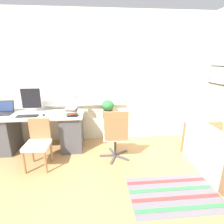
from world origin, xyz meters
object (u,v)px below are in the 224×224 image
(laptop, at_px, (3,111))
(couch_loveseat, at_px, (219,154))
(potted_plant, at_px, (108,108))
(desk_chair_wooden, at_px, (38,142))
(book_stack, at_px, (72,112))
(mouse, at_px, (44,115))
(office_chair_swivel, at_px, (116,134))
(plant_stand, at_px, (108,120))
(monitor, at_px, (31,100))
(keyboard, at_px, (27,116))
(desk_lamp, at_px, (76,98))

(laptop, xyz_separation_m, couch_loveseat, (3.80, -1.07, -0.52))
(laptop, bearing_deg, potted_plant, 4.51)
(desk_chair_wooden, relative_size, couch_loveseat, 0.67)
(book_stack, bearing_deg, laptop, 167.72)
(mouse, bearing_deg, office_chair_swivel, -16.93)
(office_chair_swivel, height_order, potted_plant, office_chair_swivel)
(plant_stand, bearing_deg, monitor, -175.95)
(keyboard, bearing_deg, couch_loveseat, -14.40)
(book_stack, distance_m, potted_plant, 0.84)
(office_chair_swivel, xyz_separation_m, plant_stand, (-0.08, 0.77, -0.00))
(mouse, xyz_separation_m, book_stack, (0.54, -0.09, 0.07))
(couch_loveseat, bearing_deg, office_chair_swivel, 74.50)
(monitor, bearing_deg, book_stack, -23.18)
(monitor, bearing_deg, plant_stand, 4.05)
(mouse, bearing_deg, keyboard, -175.28)
(couch_loveseat, bearing_deg, mouse, 73.86)
(monitor, height_order, book_stack, monitor)
(office_chair_swivel, bearing_deg, mouse, -14.16)
(laptop, xyz_separation_m, keyboard, (0.53, -0.23, -0.04))
(monitor, relative_size, office_chair_swivel, 0.52)
(laptop, relative_size, keyboard, 0.93)
(laptop, height_order, monitor, monitor)
(monitor, relative_size, mouse, 7.14)
(laptop, distance_m, potted_plant, 2.06)
(laptop, xyz_separation_m, book_stack, (1.35, -0.29, 0.04))
(laptop, bearing_deg, office_chair_swivel, -15.95)
(couch_loveseat, relative_size, plant_stand, 2.14)
(potted_plant, bearing_deg, mouse, -163.29)
(laptop, distance_m, monitor, 0.58)
(monitor, height_order, keyboard, monitor)
(laptop, bearing_deg, monitor, 5.81)
(mouse, distance_m, desk_chair_wooden, 0.59)
(laptop, bearing_deg, desk_lamp, -1.27)
(desk_lamp, bearing_deg, couch_loveseat, -23.58)
(desk_chair_wooden, bearing_deg, monitor, 113.04)
(laptop, xyz_separation_m, potted_plant, (2.06, 0.16, -0.03))
(monitor, height_order, desk_chair_wooden, monitor)
(book_stack, bearing_deg, mouse, 170.96)
(monitor, relative_size, desk_chair_wooden, 0.60)
(monitor, relative_size, book_stack, 2.16)
(office_chair_swivel, relative_size, potted_plant, 2.60)
(couch_loveseat, bearing_deg, laptop, 74.24)
(desk_lamp, distance_m, desk_chair_wooden, 1.07)
(keyboard, distance_m, desk_chair_wooden, 0.64)
(book_stack, relative_size, desk_chair_wooden, 0.28)
(laptop, distance_m, book_stack, 1.39)
(mouse, xyz_separation_m, desk_chair_wooden, (0.01, -0.50, -0.32))
(book_stack, height_order, plant_stand, book_stack)
(monitor, relative_size, plant_stand, 0.86)
(keyboard, bearing_deg, office_chair_swivel, -13.25)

